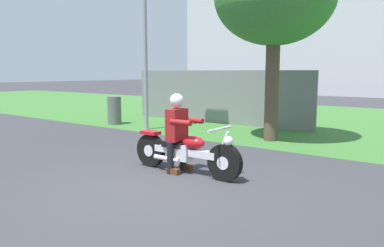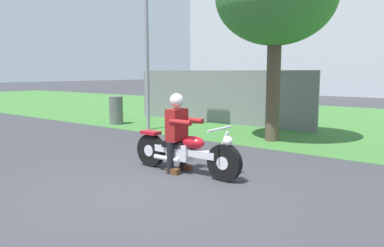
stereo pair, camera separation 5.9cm
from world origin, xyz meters
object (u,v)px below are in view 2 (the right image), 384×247
(rider_lead, at_px, (178,127))
(streetlight_pole, at_px, (149,4))
(motorcycle_lead, at_px, (185,152))
(trash_can, at_px, (116,110))

(rider_lead, relative_size, streetlight_pole, 0.23)
(motorcycle_lead, relative_size, rider_lead, 1.61)
(motorcycle_lead, xyz_separation_m, trash_can, (-5.72, 3.42, 0.09))
(motorcycle_lead, height_order, streetlight_pole, streetlight_pole)
(motorcycle_lead, bearing_deg, trash_can, 148.57)
(motorcycle_lead, bearing_deg, rider_lead, 179.13)
(streetlight_pole, bearing_deg, trash_can, 173.85)
(streetlight_pole, xyz_separation_m, trash_can, (-1.79, 0.19, -3.24))
(streetlight_pole, distance_m, trash_can, 3.70)
(rider_lead, bearing_deg, trash_can, 147.82)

